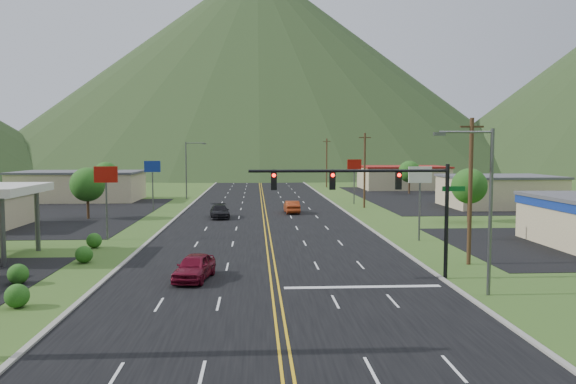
{
  "coord_description": "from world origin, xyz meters",
  "views": [
    {
      "loc": [
        -1.1,
        -19.21,
        7.92
      ],
      "look_at": [
        1.48,
        24.96,
        4.5
      ],
      "focal_mm": 35.0,
      "sensor_mm": 36.0,
      "label": 1
    }
  ],
  "objects": [
    {
      "name": "utility_pole_c",
      "position": [
        13.5,
        95.0,
        5.13
      ],
      "size": [
        1.6,
        0.28,
        10.0
      ],
      "color": "#382314",
      "rests_on": "ground"
    },
    {
      "name": "pole_sign_east_b",
      "position": [
        13.0,
        60.0,
        5.05
      ],
      "size": [
        2.0,
        0.18,
        6.4
      ],
      "color": "#59595E",
      "rests_on": "ground"
    },
    {
      "name": "tree_west_b",
      "position": [
        -25.0,
        72.0,
        3.89
      ],
      "size": [
        3.84,
        3.84,
        5.82
      ],
      "color": "#382314",
      "rests_on": "ground"
    },
    {
      "name": "streetlight_west",
      "position": [
        -11.68,
        70.0,
        5.18
      ],
      "size": [
        3.28,
        0.25,
        9.0
      ],
      "color": "#59595E",
      "rests_on": "ground"
    },
    {
      "name": "ground",
      "position": [
        0.0,
        0.0,
        0.0
      ],
      "size": [
        500.0,
        500.0,
        0.0
      ],
      "primitive_type": "plane",
      "color": "#2D511D",
      "rests_on": "ground"
    },
    {
      "name": "tree_east_a",
      "position": [
        22.0,
        40.0,
        3.89
      ],
      "size": [
        3.84,
        3.84,
        5.82
      ],
      "color": "#382314",
      "rests_on": "ground"
    },
    {
      "name": "utility_pole_d",
      "position": [
        13.5,
        135.0,
        5.13
      ],
      "size": [
        1.6,
        0.28,
        10.0
      ],
      "color": "#382314",
      "rests_on": "ground"
    },
    {
      "name": "tree_west_a",
      "position": [
        -20.0,
        45.0,
        3.89
      ],
      "size": [
        3.84,
        3.84,
        5.82
      ],
      "color": "#382314",
      "rests_on": "ground"
    },
    {
      "name": "car_dark_mid",
      "position": [
        -5.18,
        44.72,
        0.75
      ],
      "size": [
        2.66,
        5.36,
        1.5
      ],
      "primitive_type": "imported",
      "rotation": [
        0.0,
        0.0,
        0.11
      ],
      "color": "black",
      "rests_on": "ground"
    },
    {
      "name": "car_red_far",
      "position": [
        3.36,
        49.13,
        0.76
      ],
      "size": [
        1.83,
        4.68,
        1.52
      ],
      "primitive_type": "imported",
      "rotation": [
        0.0,
        0.0,
        3.19
      ],
      "color": "maroon",
      "rests_on": "ground"
    },
    {
      "name": "tree_east_b",
      "position": [
        26.0,
        78.0,
        3.89
      ],
      "size": [
        3.84,
        3.84,
        5.82
      ],
      "color": "#382314",
      "rests_on": "ground"
    },
    {
      "name": "pole_sign_west_b",
      "position": [
        -14.0,
        52.0,
        5.05
      ],
      "size": [
        2.0,
        0.18,
        6.4
      ],
      "color": "#59595E",
      "rests_on": "ground"
    },
    {
      "name": "curb_east",
      "position": [
        10.15,
        0.0,
        0.0
      ],
      "size": [
        0.3,
        460.0,
        0.14
      ],
      "primitive_type": "cube",
      "color": "gray",
      "rests_on": "ground"
    },
    {
      "name": "pole_sign_east_a",
      "position": [
        13.0,
        28.0,
        5.05
      ],
      "size": [
        2.0,
        0.18,
        6.4
      ],
      "color": "#59595E",
      "rests_on": "ground"
    },
    {
      "name": "building_east_far",
      "position": [
        28.0,
        90.0,
        2.26
      ],
      "size": [
        16.4,
        12.4,
        4.5
      ],
      "color": "beige",
      "rests_on": "ground"
    },
    {
      "name": "pole_sign_west_a",
      "position": [
        -14.0,
        30.0,
        5.05
      ],
      "size": [
        2.0,
        0.18,
        6.4
      ],
      "color": "#59595E",
      "rests_on": "ground"
    },
    {
      "name": "streetlight_east",
      "position": [
        11.18,
        10.0,
        5.18
      ],
      "size": [
        3.28,
        0.25,
        9.0
      ],
      "color": "#59595E",
      "rests_on": "ground"
    },
    {
      "name": "traffic_signal",
      "position": [
        6.48,
        14.0,
        5.33
      ],
      "size": [
        13.1,
        0.43,
        7.0
      ],
      "color": "black",
      "rests_on": "ground"
    },
    {
      "name": "road",
      "position": [
        0.0,
        0.0,
        0.0
      ],
      "size": [
        20.0,
        460.0,
        0.04
      ],
      "primitive_type": "cube",
      "color": "black",
      "rests_on": "ground"
    },
    {
      "name": "mountain_n",
      "position": [
        0.0,
        220.0,
        42.5
      ],
      "size": [
        220.0,
        220.0,
        85.0
      ],
      "primitive_type": "cone",
      "color": "#203719",
      "rests_on": "ground"
    },
    {
      "name": "building_east_mid",
      "position": [
        32.0,
        55.0,
        2.16
      ],
      "size": [
        14.4,
        11.4,
        4.3
      ],
      "color": "beige",
      "rests_on": "ground"
    },
    {
      "name": "utility_pole_a",
      "position": [
        13.5,
        18.0,
        5.13
      ],
      "size": [
        1.6,
        0.28,
        10.0
      ],
      "color": "#382314",
      "rests_on": "ground"
    },
    {
      "name": "utility_pole_b",
      "position": [
        13.5,
        55.0,
        5.13
      ],
      "size": [
        1.6,
        0.28,
        10.0
      ],
      "color": "#382314",
      "rests_on": "ground"
    },
    {
      "name": "building_west_far",
      "position": [
        -28.0,
        68.0,
        2.26
      ],
      "size": [
        18.4,
        11.4,
        4.5
      ],
      "color": "beige",
      "rests_on": "ground"
    },
    {
      "name": "car_red_near",
      "position": [
        -4.79,
        14.37,
        0.77
      ],
      "size": [
        2.57,
        4.79,
        1.55
      ],
      "primitive_type": "imported",
      "rotation": [
        0.0,
        0.0,
        -0.17
      ],
      "color": "maroon",
      "rests_on": "ground"
    }
  ]
}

